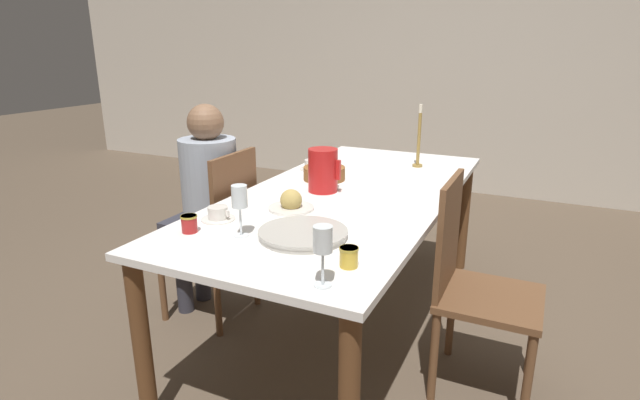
% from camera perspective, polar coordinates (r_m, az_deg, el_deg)
% --- Properties ---
extents(ground_plane, '(20.00, 20.00, 0.00)m').
position_cam_1_polar(ground_plane, '(2.83, 2.90, -14.06)').
color(ground_plane, brown).
extents(wall_back, '(10.00, 0.06, 2.60)m').
position_cam_1_polar(wall_back, '(5.30, 15.94, 14.84)').
color(wall_back, beige).
rests_on(wall_back, ground_plane).
extents(dining_table, '(0.98, 2.17, 0.76)m').
position_cam_1_polar(dining_table, '(2.54, 3.13, -0.92)').
color(dining_table, white).
rests_on(dining_table, ground_plane).
extents(chair_person_side, '(0.42, 0.42, 0.95)m').
position_cam_1_polar(chair_person_side, '(2.76, -11.53, -3.65)').
color(chair_person_side, brown).
rests_on(chair_person_side, ground_plane).
extents(chair_opposite, '(0.42, 0.42, 0.95)m').
position_cam_1_polar(chair_opposite, '(2.26, 17.13, -8.97)').
color(chair_opposite, brown).
rests_on(chair_opposite, ground_plane).
extents(person_seated, '(0.39, 0.41, 1.18)m').
position_cam_1_polar(person_seated, '(2.77, -12.95, 0.77)').
color(person_seated, '#33333D').
rests_on(person_seated, ground_plane).
extents(red_pitcher, '(0.17, 0.15, 0.22)m').
position_cam_1_polar(red_pitcher, '(2.50, 0.34, 3.44)').
color(red_pitcher, red).
rests_on(red_pitcher, dining_table).
extents(wine_glass_water, '(0.06, 0.06, 0.20)m').
position_cam_1_polar(wine_glass_water, '(1.92, -9.19, 0.13)').
color(wine_glass_water, white).
rests_on(wine_glass_water, dining_table).
extents(wine_glass_juice, '(0.06, 0.06, 0.20)m').
position_cam_1_polar(wine_glass_juice, '(1.50, 0.32, -4.92)').
color(wine_glass_juice, white).
rests_on(wine_glass_juice, dining_table).
extents(teacup_near_person, '(0.14, 0.14, 0.06)m').
position_cam_1_polar(teacup_near_person, '(2.15, -11.57, -1.61)').
color(teacup_near_person, silver).
rests_on(teacup_near_person, dining_table).
extents(teacup_across, '(0.14, 0.14, 0.06)m').
position_cam_1_polar(teacup_across, '(2.97, -0.95, 3.97)').
color(teacup_across, silver).
rests_on(teacup_across, dining_table).
extents(serving_tray, '(0.35, 0.35, 0.03)m').
position_cam_1_polar(serving_tray, '(1.92, -1.95, -3.88)').
color(serving_tray, '#B7B2A8').
rests_on(serving_tray, dining_table).
extents(bread_plate, '(0.21, 0.21, 0.10)m').
position_cam_1_polar(bread_plate, '(2.24, -3.32, -0.34)').
color(bread_plate, silver).
rests_on(bread_plate, dining_table).
extents(jam_jar_amber, '(0.07, 0.07, 0.07)m').
position_cam_1_polar(jam_jar_amber, '(1.67, 3.32, -6.42)').
color(jam_jar_amber, gold).
rests_on(jam_jar_amber, dining_table).
extents(jam_jar_red, '(0.07, 0.07, 0.07)m').
position_cam_1_polar(jam_jar_red, '(2.03, -14.72, -2.56)').
color(jam_jar_red, '#A81E1E').
rests_on(jam_jar_red, dining_table).
extents(fruit_bowl, '(0.23, 0.23, 0.13)m').
position_cam_1_polar(fruit_bowl, '(2.73, 0.49, 3.41)').
color(fruit_bowl, brown).
rests_on(fruit_bowl, dining_table).
extents(candlestick_tall, '(0.06, 0.06, 0.38)m').
position_cam_1_polar(candlestick_tall, '(3.07, 11.22, 6.50)').
color(candlestick_tall, olive).
rests_on(candlestick_tall, dining_table).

